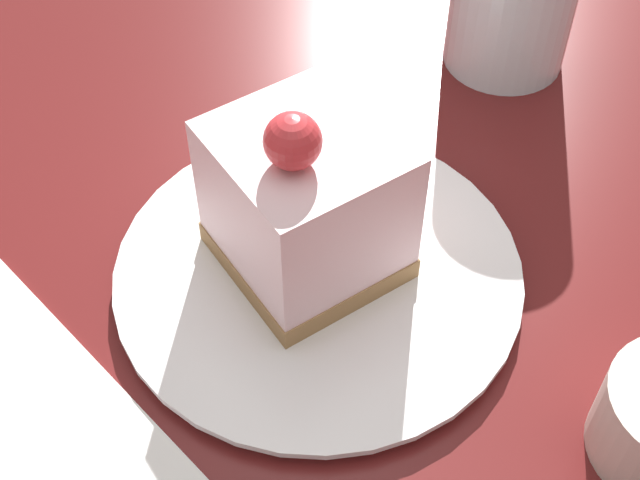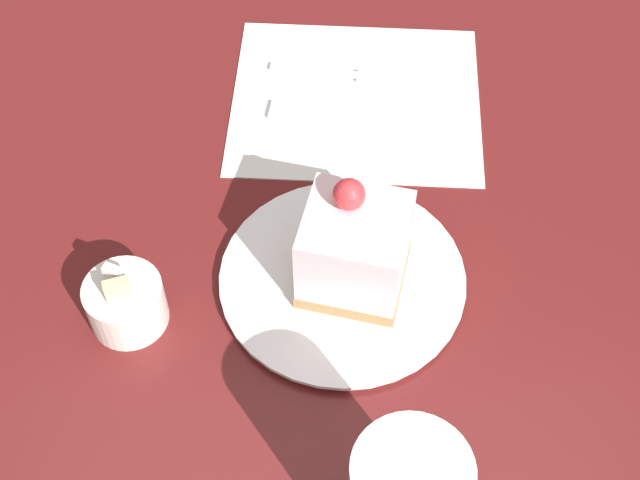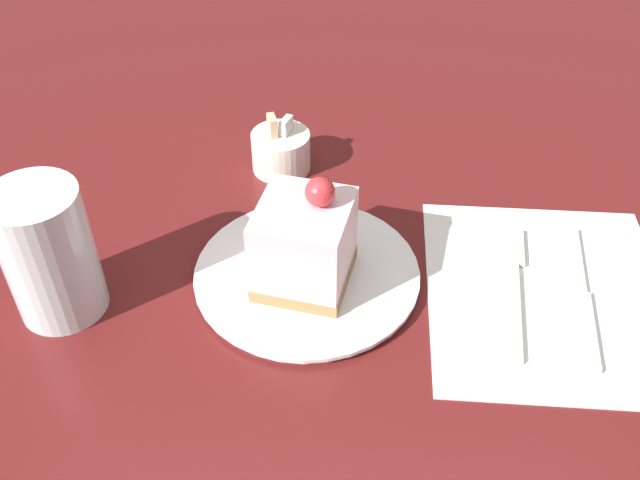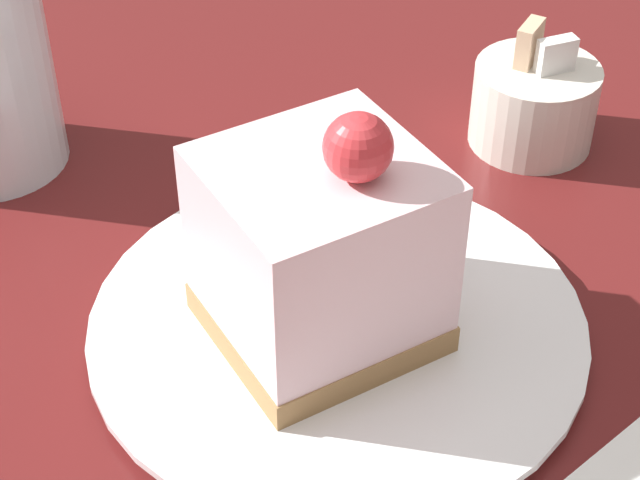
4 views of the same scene
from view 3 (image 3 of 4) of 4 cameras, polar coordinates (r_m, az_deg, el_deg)
ground_plane at (r=0.66m, az=-0.01°, el=-3.69°), size 4.00×4.00×0.00m
plate at (r=0.67m, az=-1.05°, el=-2.77°), size 0.21×0.21×0.01m
cake_slice at (r=0.63m, az=-1.24°, el=-0.32°), size 0.10×0.10×0.11m
napkin at (r=0.69m, az=17.72°, el=-4.13°), size 0.23×0.26×0.00m
fork at (r=0.69m, az=15.24°, el=-2.91°), size 0.04×0.17×0.00m
knife at (r=0.68m, az=20.37°, el=-5.01°), size 0.04×0.18×0.00m
sugar_bowl at (r=0.80m, az=-3.14°, el=7.16°), size 0.07×0.07×0.07m
drinking_glass at (r=0.65m, az=-20.89°, el=-1.02°), size 0.08×0.08×0.13m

